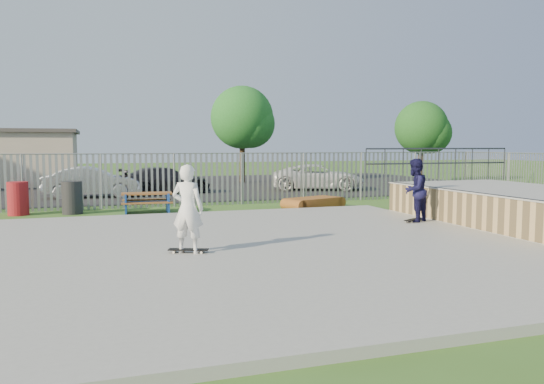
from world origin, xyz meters
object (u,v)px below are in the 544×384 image
object	(u,v)px
car_silver	(92,182)
car_dark	(166,180)
tree_right	(421,128)
trash_bin_red	(18,198)
car_white	(318,177)
tree_mid	(242,118)
funbox	(314,203)
skater_white	(188,209)
skater_navy	(415,190)
picnic_table	(147,203)
trash_bin_grey	(72,198)

from	to	relation	value
car_silver	car_dark	distance (m)	3.40
tree_right	trash_bin_red	bearing A→B (deg)	-156.98
car_white	tree_mid	size ratio (longest dim) A/B	0.79
funbox	tree_mid	xyz separation A→B (m)	(0.98, 13.77, 3.78)
car_dark	skater_white	xyz separation A→B (m)	(-1.32, -14.78, 0.40)
tree_mid	skater_navy	world-z (taller)	tree_mid
picnic_table	car_silver	bearing A→B (deg)	110.12
funbox	car_silver	distance (m)	10.18
tree_right	skater_white	size ratio (longest dim) A/B	2.81
car_dark	skater_navy	world-z (taller)	skater_navy
skater_navy	skater_white	distance (m)	7.16
car_dark	skater_white	size ratio (longest dim) A/B	2.42
car_silver	tree_mid	world-z (taller)	tree_mid
car_silver	car_white	size ratio (longest dim) A/B	0.87
tree_mid	skater_navy	distance (m)	18.96
car_silver	skater_white	xyz separation A→B (m)	(1.97, -13.92, 0.35)
funbox	skater_white	xyz separation A→B (m)	(-5.76, -7.32, 0.84)
skater_white	funbox	bearing A→B (deg)	-96.73
car_silver	tree_right	distance (m)	19.75
car_white	skater_navy	xyz separation A→B (m)	(-2.24, -12.18, 0.37)
car_silver	tree_mid	bearing A→B (deg)	-48.29
car_dark	tree_mid	xyz separation A→B (m)	(5.42, 6.31, 3.34)
trash_bin_grey	skater_white	distance (m)	8.79
trash_bin_grey	skater_white	xyz separation A→B (m)	(2.55, -8.40, 0.49)
car_dark	picnic_table	bearing A→B (deg)	156.38
car_dark	car_white	xyz separation A→B (m)	(7.69, -0.25, 0.03)
trash_bin_grey	car_silver	bearing A→B (deg)	84.00
trash_bin_red	skater_white	size ratio (longest dim) A/B	0.62
trash_bin_grey	skater_white	world-z (taller)	skater_white
trash_bin_grey	tree_mid	distance (m)	16.10
trash_bin_red	car_white	world-z (taller)	car_white
picnic_table	funbox	world-z (taller)	picnic_table
funbox	skater_white	distance (m)	9.35
car_dark	car_white	size ratio (longest dim) A/B	0.92
funbox	tree_mid	size ratio (longest dim) A/B	0.37
car_white	skater_white	distance (m)	17.10
trash_bin_grey	car_silver	distance (m)	5.56
funbox	trash_bin_grey	xyz separation A→B (m)	(-8.31, 1.08, 0.35)
picnic_table	funbox	distance (m)	5.93
picnic_table	skater_white	bearing A→B (deg)	-85.50
tree_mid	skater_white	bearing A→B (deg)	-107.72
funbox	car_dark	bearing A→B (deg)	99.89
skater_navy	skater_white	size ratio (longest dim) A/B	1.00
car_silver	car_white	world-z (taller)	car_silver
tree_mid	car_dark	bearing A→B (deg)	-130.66
car_silver	tree_mid	xyz separation A→B (m)	(8.71, 7.17, 3.29)
trash_bin_red	car_white	xyz separation A→B (m)	(13.24, 5.92, 0.12)
trash_bin_red	car_silver	distance (m)	5.77
picnic_table	trash_bin_grey	distance (m)	2.48
picnic_table	car_dark	xyz separation A→B (m)	(1.46, 6.96, 0.29)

